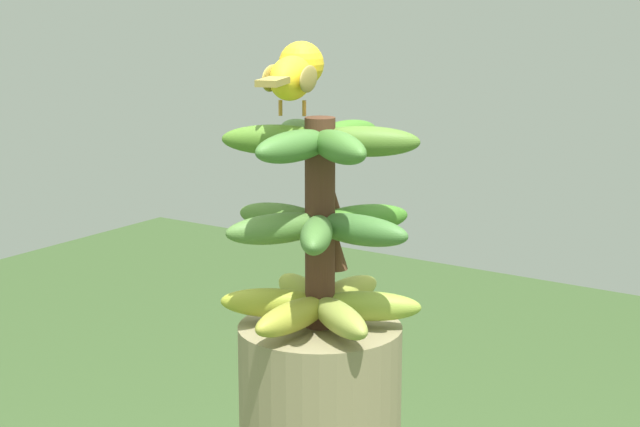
% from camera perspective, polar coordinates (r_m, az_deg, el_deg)
% --- Properties ---
extents(banana_bunch, '(0.26, 0.26, 0.27)m').
position_cam_1_polar(banana_bunch, '(1.35, 0.03, -0.58)').
color(banana_bunch, '#4C2D1E').
rests_on(banana_bunch, banana_tree).
extents(perched_bird, '(0.10, 0.20, 0.09)m').
position_cam_1_polar(perched_bird, '(1.35, -1.37, 7.62)').
color(perched_bird, '#C68933').
rests_on(perched_bird, banana_bunch).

